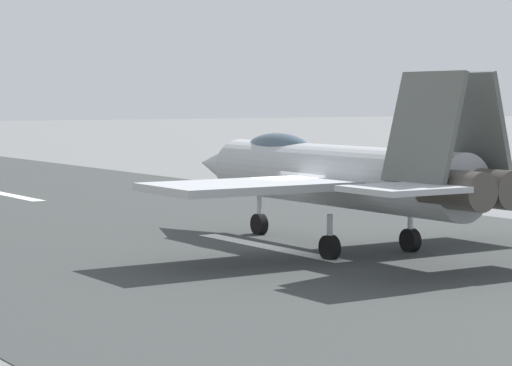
% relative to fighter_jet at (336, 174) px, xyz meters
% --- Properties ---
extents(ground_plane, '(400.00, 400.00, 0.00)m').
position_rel_fighter_jet_xyz_m(ground_plane, '(0.49, 1.60, -2.47)').
color(ground_plane, slate).
extents(runway_strip, '(240.00, 26.00, 0.02)m').
position_rel_fighter_jet_xyz_m(runway_strip, '(0.47, 1.60, -2.46)').
color(runway_strip, '#373A39').
rests_on(runway_strip, ground).
extents(fighter_jet, '(16.15, 14.05, 5.67)m').
position_rel_fighter_jet_xyz_m(fighter_jet, '(0.00, 0.00, 0.00)').
color(fighter_jet, '#ACB0B4').
rests_on(fighter_jet, ground).
extents(marker_cone_mid, '(0.44, 0.44, 0.55)m').
position_rel_fighter_jet_xyz_m(marker_cone_mid, '(6.71, -11.52, -2.20)').
color(marker_cone_mid, orange).
rests_on(marker_cone_mid, ground).
extents(marker_cone_far, '(0.44, 0.44, 0.55)m').
position_rel_fighter_jet_xyz_m(marker_cone_far, '(26.07, -11.52, -2.20)').
color(marker_cone_far, orange).
rests_on(marker_cone_far, ground).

